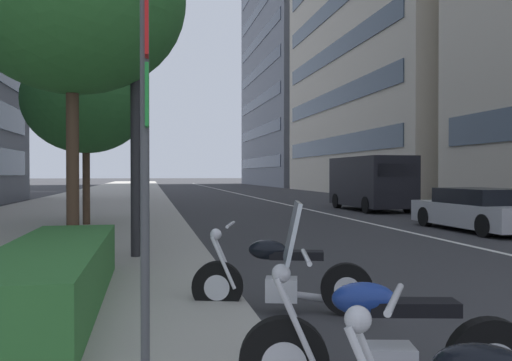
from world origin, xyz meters
The scene contains 11 objects.
sidewalk_right_plaza centered at (30.00, 10.20, 0.07)m, with size 160.00×8.01×0.15m, color #A39E93.
lane_centre_stripe centered at (35.00, 0.00, 0.00)m, with size 110.00×0.16×0.01m, color silver.
motorcycle_by_sign_pole centered at (1.66, 5.70, 0.44)m, with size 0.71×2.12×1.48m.
motorcycle_far_end_row centered at (4.28, 5.80, 0.41)m, with size 0.83×2.12×1.09m.
car_following_behind centered at (12.09, -2.20, 0.61)m, with size 4.58×1.96×1.26m.
delivery_van_ahead centered at (20.91, -2.66, 1.32)m, with size 5.24×2.24×2.45m.
parking_sign_by_curb centered at (1.67, 7.36, 1.86)m, with size 0.32×0.06×2.74m.
street_lamp_with_banners centered at (8.17, 7.28, 4.87)m, with size 1.26×2.22×7.87m.
clipped_hedge_bed centered at (4.59, 8.44, 0.51)m, with size 4.68×1.10×0.71m, color #337033.
street_tree_far_plaza centered at (14.83, 9.22, 3.89)m, with size 3.74×3.74×5.34m.
office_tower_mid_left centered at (73.12, -18.43, 20.65)m, with size 29.24×20.57×41.31m.
Camera 1 is at (-1.87, 7.33, 1.69)m, focal length 37.06 mm.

